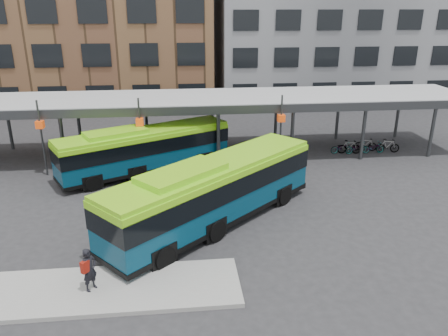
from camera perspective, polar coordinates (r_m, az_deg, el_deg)
ground at (r=19.95m, az=-3.60°, el=-10.06°), size 120.00×120.00×0.00m
boarding_island at (r=18.04m, az=-21.47°, el=-14.95°), size 14.00×3.00×0.18m
canopy at (r=30.68m, az=-5.06°, el=8.74°), size 40.00×6.53×4.80m
building_grey at (r=51.90m, az=13.30°, el=19.88°), size 24.00×14.00×20.00m
bus_front at (r=21.00m, az=-1.33°, el=-2.97°), size 10.95×10.08×3.39m
bus_rear at (r=28.15m, az=-10.31°, el=2.52°), size 10.93×7.19×3.06m
pedestrian at (r=17.15m, az=-17.18°, el=-12.54°), size 0.70×0.74×1.70m
bike_rack at (r=33.32m, az=17.60°, el=2.67°), size 5.14×1.53×1.02m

